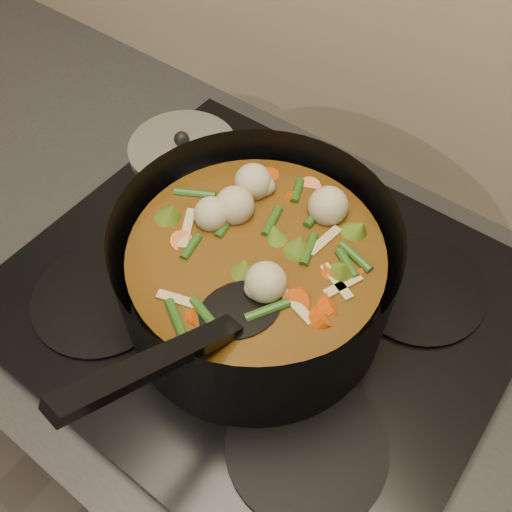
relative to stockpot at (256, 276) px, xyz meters
The scene contains 4 objects.
counter 0.55m from the stockpot, 113.61° to the left, with size 2.64×0.64×0.91m.
stovetop 0.09m from the stockpot, 113.61° to the left, with size 0.62×0.54×0.03m.
stockpot is the anchor object (origin of this frame).
saucepan 0.22m from the stockpot, 153.55° to the left, with size 0.15×0.15×0.12m.
Camera 1 is at (0.24, 1.60, 1.56)m, focal length 40.00 mm.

